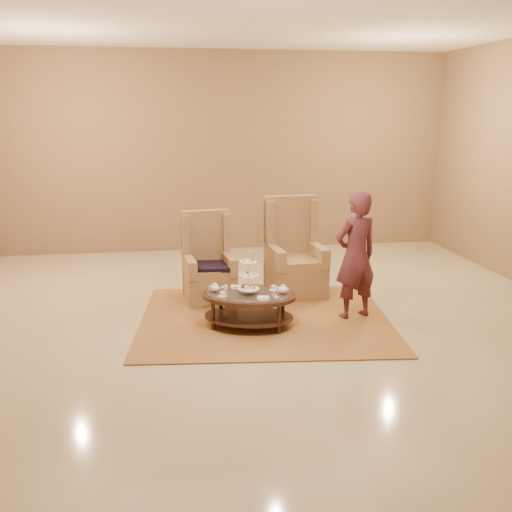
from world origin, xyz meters
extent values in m
plane|color=#C1B28F|center=(0.00, 0.00, 0.00)|extent=(8.00, 8.00, 0.00)
cube|color=silver|center=(0.00, 0.00, 0.00)|extent=(8.00, 8.00, 0.02)
cube|color=#8B6B4B|center=(0.00, 4.00, 1.75)|extent=(8.00, 0.04, 3.50)
cube|color=#AC7F3D|center=(0.08, 0.21, 0.01)|extent=(3.21, 2.77, 0.02)
cylinder|color=black|center=(-0.57, -0.07, 0.18)|extent=(0.06, 0.06, 0.36)
cylinder|color=black|center=(0.15, -0.30, 0.18)|extent=(0.06, 0.06, 0.36)
cylinder|color=black|center=(-0.45, 0.31, 0.18)|extent=(0.06, 0.06, 0.36)
cylinder|color=black|center=(0.27, 0.07, 0.18)|extent=(0.06, 0.06, 0.36)
cylinder|color=silver|center=(-0.15, 0.00, 0.64)|extent=(0.01, 0.01, 0.45)
torus|color=silver|center=(-0.15, 0.00, 0.86)|extent=(0.11, 0.04, 0.12)
cylinder|color=white|center=(-0.15, 0.00, 0.47)|extent=(0.32, 0.32, 0.01)
cylinder|color=white|center=(-0.15, 0.00, 0.63)|extent=(0.28, 0.28, 0.01)
cylinder|color=white|center=(-0.15, 0.00, 0.79)|extent=(0.25, 0.25, 0.01)
cylinder|color=#D16E6B|center=(-0.08, -0.02, 0.49)|extent=(0.05, 0.05, 0.03)
cylinder|color=tan|center=(-0.13, 0.07, 0.49)|extent=(0.05, 0.05, 0.03)
cylinder|color=brown|center=(-0.22, 0.02, 0.49)|extent=(0.05, 0.05, 0.03)
cylinder|color=white|center=(-0.17, -0.06, 0.49)|extent=(0.05, 0.05, 0.03)
ellipsoid|color=tan|center=(-0.09, 0.00, 0.65)|extent=(0.05, 0.05, 0.03)
ellipsoid|color=brown|center=(-0.15, 0.06, 0.65)|extent=(0.05, 0.05, 0.03)
ellipsoid|color=white|center=(-0.21, 0.00, 0.65)|extent=(0.05, 0.05, 0.03)
ellipsoid|color=#D16E6B|center=(-0.15, -0.06, 0.65)|extent=(0.05, 0.05, 0.03)
cube|color=brown|center=(-0.10, 0.02, 0.80)|extent=(0.05, 0.04, 0.02)
cube|color=white|center=(-0.17, 0.06, 0.80)|extent=(0.05, 0.04, 0.02)
cube|color=#D16E6B|center=(-0.20, -0.01, 0.80)|extent=(0.05, 0.04, 0.02)
cube|color=tan|center=(-0.13, -0.05, 0.80)|extent=(0.05, 0.04, 0.02)
ellipsoid|color=white|center=(-0.53, 0.11, 0.46)|extent=(0.14, 0.14, 0.09)
cylinder|color=white|center=(-0.53, 0.11, 0.51)|extent=(0.06, 0.06, 0.01)
sphere|color=white|center=(-0.53, 0.11, 0.52)|extent=(0.02, 0.02, 0.02)
cone|color=white|center=(-0.47, 0.09, 0.47)|extent=(0.07, 0.04, 0.05)
torus|color=white|center=(-0.59, 0.13, 0.46)|extent=(0.06, 0.03, 0.06)
ellipsoid|color=white|center=(0.24, -0.08, 0.46)|extent=(0.14, 0.14, 0.09)
cylinder|color=white|center=(0.24, -0.08, 0.51)|extent=(0.06, 0.06, 0.01)
sphere|color=white|center=(0.24, -0.08, 0.52)|extent=(0.02, 0.02, 0.02)
cone|color=white|center=(0.31, -0.10, 0.47)|extent=(0.07, 0.04, 0.05)
torus|color=white|center=(0.19, -0.06, 0.46)|extent=(0.06, 0.03, 0.06)
cylinder|color=white|center=(-0.46, -0.07, 0.42)|extent=(0.13, 0.13, 0.01)
cylinder|color=white|center=(-0.46, -0.07, 0.44)|extent=(0.07, 0.07, 0.05)
torus|color=white|center=(-0.43, -0.08, 0.44)|extent=(0.03, 0.02, 0.03)
cylinder|color=white|center=(0.16, 0.07, 0.42)|extent=(0.13, 0.13, 0.01)
cylinder|color=white|center=(0.16, 0.07, 0.44)|extent=(0.07, 0.07, 0.05)
torus|color=white|center=(0.19, 0.06, 0.44)|extent=(0.03, 0.02, 0.03)
cylinder|color=white|center=(-0.27, 0.23, 0.42)|extent=(0.18, 0.18, 0.01)
cube|color=silver|center=(-0.27, 0.23, 0.43)|extent=(0.14, 0.10, 0.02)
cylinder|color=white|center=(-0.02, -0.23, 0.42)|extent=(0.18, 0.18, 0.01)
cube|color=silver|center=(-0.02, -0.23, 0.43)|extent=(0.14, 0.10, 0.02)
cylinder|color=white|center=(-0.40, 0.18, 0.44)|extent=(0.05, 0.05, 0.05)
cylinder|color=white|center=(0.14, -0.22, 0.42)|extent=(0.06, 0.06, 0.01)
cylinder|color=#D16E6B|center=(0.14, -0.22, 0.43)|extent=(0.05, 0.05, 0.01)
cylinder|color=white|center=(0.13, -0.14, 0.42)|extent=(0.06, 0.06, 0.01)
cylinder|color=brown|center=(0.13, -0.14, 0.43)|extent=(0.05, 0.05, 0.01)
cylinder|color=white|center=(-0.43, 0.26, 0.42)|extent=(0.06, 0.06, 0.01)
cylinder|color=white|center=(-0.43, 0.26, 0.43)|extent=(0.05, 0.05, 0.01)
cube|color=#A27B4C|center=(-0.53, 1.04, 0.19)|extent=(0.70, 0.70, 0.38)
cube|color=#A27B4C|center=(-0.52, 0.99, 0.43)|extent=(0.59, 0.59, 0.09)
cube|color=#A27B4C|center=(-0.56, 1.30, 0.59)|extent=(0.64, 0.19, 1.18)
cube|color=#A27B4C|center=(-0.82, 1.24, 0.86)|extent=(0.11, 0.21, 0.54)
cube|color=#A27B4C|center=(-0.28, 1.29, 0.86)|extent=(0.11, 0.21, 0.54)
cube|color=#A27B4C|center=(-0.79, 0.97, 0.50)|extent=(0.17, 0.58, 0.24)
cube|color=#A27B4C|center=(-0.26, 1.02, 0.50)|extent=(0.17, 0.58, 0.24)
cube|color=black|center=(-0.52, 0.97, 0.49)|extent=(0.51, 0.47, 0.05)
cube|color=#A27B4C|center=(0.65, 1.10, 0.22)|extent=(0.78, 0.78, 0.43)
cube|color=#A27B4C|center=(0.66, 1.05, 0.48)|extent=(0.66, 0.66, 0.10)
cube|color=#A27B4C|center=(0.63, 1.40, 0.67)|extent=(0.73, 0.20, 1.34)
cube|color=#A27B4C|center=(0.33, 1.33, 0.98)|extent=(0.12, 0.23, 0.62)
cube|color=#A27B4C|center=(0.94, 1.38, 0.98)|extent=(0.12, 0.23, 0.62)
cube|color=#A27B4C|center=(0.36, 1.02, 0.56)|extent=(0.18, 0.66, 0.27)
cube|color=#A27B4C|center=(0.96, 1.07, 0.56)|extent=(0.18, 0.66, 0.27)
imported|color=#4F222A|center=(1.16, 0.12, 0.78)|extent=(0.65, 0.52, 1.56)
camera|label=1|loc=(-1.02, -6.23, 2.44)|focal=40.00mm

